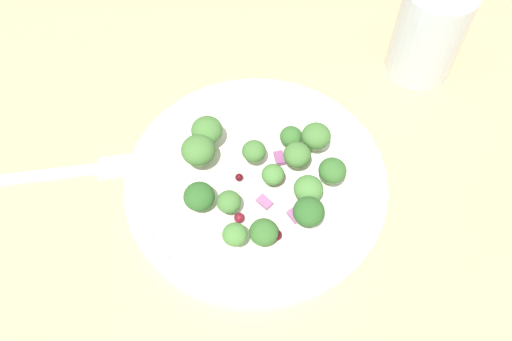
% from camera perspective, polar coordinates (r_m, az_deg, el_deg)
% --- Properties ---
extents(ground_plane, '(1.80, 1.80, 0.02)m').
position_cam_1_polar(ground_plane, '(0.51, -0.95, -3.68)').
color(ground_plane, tan).
extents(plate, '(0.24, 0.24, 0.02)m').
position_cam_1_polar(plate, '(0.50, -0.00, -1.10)').
color(plate, white).
rests_on(plate, ground_plane).
extents(dressing_pool, '(0.14, 0.14, 0.00)m').
position_cam_1_polar(dressing_pool, '(0.49, -0.00, -0.85)').
color(dressing_pool, white).
rests_on(dressing_pool, plate).
extents(broccoli_floret_0, '(0.02, 0.02, 0.02)m').
position_cam_1_polar(broccoli_floret_0, '(0.47, -2.80, -3.28)').
color(broccoli_floret_0, '#9EC684').
rests_on(broccoli_floret_0, plate).
extents(broccoli_floret_1, '(0.03, 0.03, 0.03)m').
position_cam_1_polar(broccoli_floret_1, '(0.50, -5.08, 4.11)').
color(broccoli_floret_1, '#8EB77A').
rests_on(broccoli_floret_1, plate).
extents(broccoli_floret_2, '(0.03, 0.03, 0.03)m').
position_cam_1_polar(broccoli_floret_2, '(0.46, 5.45, -4.28)').
color(broccoli_floret_2, '#ADD18E').
rests_on(broccoli_floret_2, plate).
extents(broccoli_floret_3, '(0.02, 0.02, 0.02)m').
position_cam_1_polar(broccoli_floret_3, '(0.50, 3.64, 3.48)').
color(broccoli_floret_3, '#8EB77A').
rests_on(broccoli_floret_3, plate).
extents(broccoli_floret_4, '(0.03, 0.03, 0.03)m').
position_cam_1_polar(broccoli_floret_4, '(0.50, 6.20, 3.52)').
color(broccoli_floret_4, '#9EC684').
rests_on(broccoli_floret_4, plate).
extents(broccoli_floret_5, '(0.03, 0.03, 0.03)m').
position_cam_1_polar(broccoli_floret_5, '(0.47, 5.41, -1.94)').
color(broccoli_floret_5, '#ADD18E').
rests_on(broccoli_floret_5, plate).
extents(broccoli_floret_6, '(0.02, 0.02, 0.02)m').
position_cam_1_polar(broccoli_floret_6, '(0.48, 4.26, 1.58)').
color(broccoli_floret_6, '#ADD18E').
rests_on(broccoli_floret_6, plate).
extents(broccoli_floret_7, '(0.02, 0.02, 0.02)m').
position_cam_1_polar(broccoli_floret_7, '(0.45, 0.80, -6.41)').
color(broccoli_floret_7, '#8EB77A').
rests_on(broccoli_floret_7, plate).
extents(broccoli_floret_8, '(0.03, 0.03, 0.03)m').
position_cam_1_polar(broccoli_floret_8, '(0.47, -5.87, -2.72)').
color(broccoli_floret_8, '#9EC684').
rests_on(broccoli_floret_8, plate).
extents(broccoli_floret_9, '(0.02, 0.02, 0.02)m').
position_cam_1_polar(broccoli_floret_9, '(0.48, 1.62, -0.21)').
color(broccoli_floret_9, '#8EB77A').
rests_on(broccoli_floret_9, plate).
extents(broccoli_floret_10, '(0.02, 0.02, 0.02)m').
position_cam_1_polar(broccoli_floret_10, '(0.49, -0.21, 1.98)').
color(broccoli_floret_10, '#9EC684').
rests_on(broccoli_floret_10, plate).
extents(broccoli_floret_11, '(0.03, 0.03, 0.03)m').
position_cam_1_polar(broccoli_floret_11, '(0.48, -5.97, 2.05)').
color(broccoli_floret_11, '#9EC684').
rests_on(broccoli_floret_11, plate).
extents(broccoli_floret_12, '(0.02, 0.02, 0.02)m').
position_cam_1_polar(broccoli_floret_12, '(0.45, -2.20, -6.63)').
color(broccoli_floret_12, '#ADD18E').
rests_on(broccoli_floret_12, plate).
extents(broccoli_floret_13, '(0.02, 0.02, 0.02)m').
position_cam_1_polar(broccoli_floret_13, '(0.48, 7.87, -0.04)').
color(broccoli_floret_13, '#ADD18E').
rests_on(broccoli_floret_13, plate).
extents(cranberry_0, '(0.01, 0.01, 0.01)m').
position_cam_1_polar(cranberry_0, '(0.48, 2.75, -0.96)').
color(cranberry_0, maroon).
rests_on(cranberry_0, plate).
extents(cranberry_1, '(0.01, 0.01, 0.01)m').
position_cam_1_polar(cranberry_1, '(0.47, -1.73, -4.90)').
color(cranberry_1, maroon).
rests_on(cranberry_1, plate).
extents(cranberry_2, '(0.01, 0.01, 0.01)m').
position_cam_1_polar(cranberry_2, '(0.49, -1.93, -0.78)').
color(cranberry_2, '#4C0A14').
rests_on(cranberry_2, plate).
extents(cranberry_3, '(0.01, 0.01, 0.01)m').
position_cam_1_polar(cranberry_3, '(0.46, 2.09, -6.65)').
color(cranberry_3, '#4C0A14').
rests_on(cranberry_3, plate).
extents(onion_bit_0, '(0.01, 0.01, 0.00)m').
position_cam_1_polar(onion_bit_0, '(0.50, 2.42, 1.30)').
color(onion_bit_0, '#934C84').
rests_on(onion_bit_0, plate).
extents(onion_bit_1, '(0.02, 0.01, 0.00)m').
position_cam_1_polar(onion_bit_1, '(0.48, 0.89, -3.27)').
color(onion_bit_1, '#A35B93').
rests_on(onion_bit_1, plate).
extents(onion_bit_2, '(0.01, 0.02, 0.00)m').
position_cam_1_polar(onion_bit_2, '(0.47, 4.23, -4.46)').
color(onion_bit_2, '#A35B93').
rests_on(onion_bit_2, plate).
extents(fork, '(0.07, 0.18, 0.01)m').
position_cam_1_polar(fork, '(0.54, -20.56, -0.37)').
color(fork, silver).
rests_on(fork, ground_plane).
extents(water_glass, '(0.07, 0.07, 0.10)m').
position_cam_1_polar(water_glass, '(0.58, 17.42, 13.57)').
color(water_glass, silver).
rests_on(water_glass, ground_plane).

